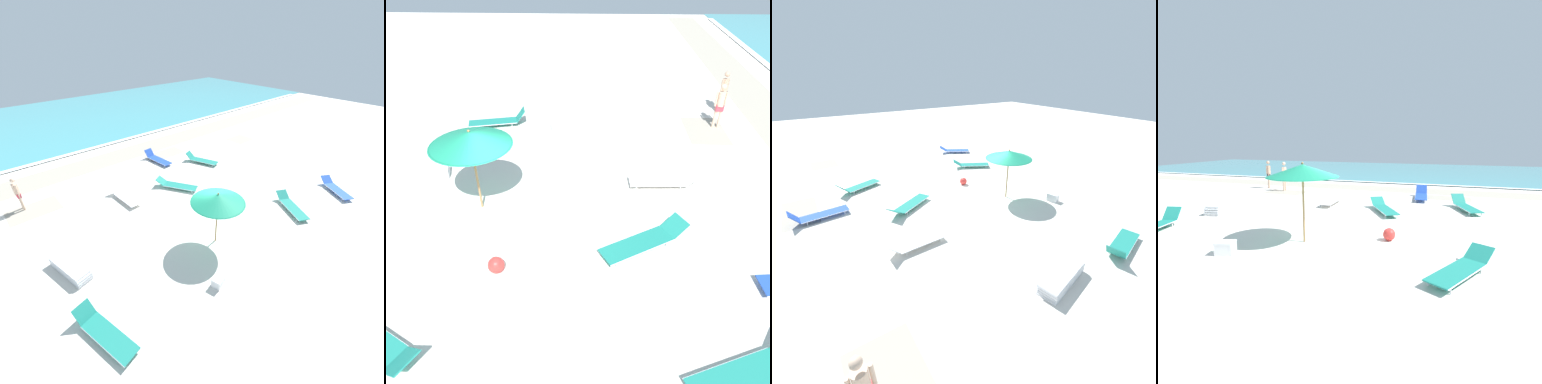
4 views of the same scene
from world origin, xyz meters
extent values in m
cube|color=silver|center=(0.00, 0.00, -0.08)|extent=(60.00, 60.00, 0.16)
cube|color=#AFA492|center=(0.00, 9.30, 0.00)|extent=(57.00, 2.20, 0.00)
cube|color=#AFA492|center=(-6.12, 6.21, 0.00)|extent=(2.41, 1.55, 0.00)
cube|color=#AFA492|center=(2.84, 7.36, 0.00)|extent=(2.86, 1.40, 0.00)
cube|color=#AFA492|center=(9.30, 5.64, 0.00)|extent=(1.87, 1.57, 0.00)
cube|color=teal|center=(0.00, 20.87, 0.03)|extent=(60.00, 18.26, 0.06)
cube|color=white|center=(0.00, 11.79, 0.06)|extent=(56.00, 0.44, 0.01)
cylinder|color=#9E7547|center=(-0.91, -1.35, 1.09)|extent=(0.06, 0.06, 2.18)
cone|color=#1E936B|center=(-0.91, -1.35, 2.18)|extent=(2.16, 2.16, 0.37)
cylinder|color=#166E50|center=(-0.91, -1.35, 2.00)|extent=(2.09, 2.09, 0.01)
sphere|color=#9E7547|center=(-0.91, -1.35, 2.39)|extent=(0.07, 0.07, 0.07)
cube|color=white|center=(-6.13, 1.06, 0.06)|extent=(0.98, 1.89, 0.03)
cube|color=silver|center=(-6.13, 1.06, 0.03)|extent=(1.00, 1.93, 0.04)
cube|color=white|center=(-6.12, 1.04, 0.14)|extent=(0.98, 1.89, 0.03)
cube|color=silver|center=(-6.12, 1.04, 0.11)|extent=(1.00, 1.93, 0.04)
cube|color=white|center=(-6.12, 1.04, 0.23)|extent=(0.98, 1.89, 0.03)
cube|color=silver|center=(-6.12, 1.04, 0.20)|extent=(1.00, 1.93, 0.04)
cube|color=white|center=(-6.12, 1.05, 0.31)|extent=(0.98, 1.89, 0.03)
cube|color=silver|center=(-6.12, 1.05, 0.28)|extent=(1.00, 1.93, 0.04)
cube|color=white|center=(-6.14, 1.11, 0.40)|extent=(0.98, 1.89, 0.03)
cube|color=silver|center=(-6.14, 1.11, 0.37)|extent=(1.00, 1.93, 0.04)
cube|color=#1E8475|center=(-6.21, -2.23, 0.17)|extent=(1.02, 1.98, 0.03)
cylinder|color=silver|center=(-6.50, -2.30, 0.17)|extent=(0.47, 1.85, 0.03)
cylinder|color=silver|center=(-5.92, -2.16, 0.17)|extent=(0.47, 1.85, 0.03)
cube|color=#1E8475|center=(-6.47, -1.14, 0.39)|extent=(0.64, 0.48, 0.45)
cylinder|color=silver|center=(-6.29, -3.00, 0.08)|extent=(0.03, 0.03, 0.16)
cylinder|color=silver|center=(-5.79, -2.89, 0.08)|extent=(0.03, 0.03, 0.16)
cylinder|color=silver|center=(-6.63, -1.57, 0.08)|extent=(0.03, 0.03, 0.16)
cylinder|color=silver|center=(-6.14, -1.45, 0.08)|extent=(0.03, 0.03, 0.16)
cube|color=#1E8475|center=(0.68, 2.91, 0.17)|extent=(1.47, 1.93, 0.03)
cylinder|color=silver|center=(0.42, 2.76, 0.17)|extent=(0.97, 1.64, 0.03)
cylinder|color=silver|center=(0.94, 3.06, 0.17)|extent=(0.97, 1.64, 0.03)
cube|color=#1E8475|center=(0.09, 3.92, 0.32)|extent=(0.74, 0.71, 0.32)
cylinder|color=silver|center=(0.83, 2.15, 0.08)|extent=(0.03, 0.03, 0.16)
cylinder|color=silver|center=(1.27, 2.40, 0.08)|extent=(0.03, 0.03, 0.16)
cylinder|color=silver|center=(0.09, 3.42, 0.08)|extent=(0.03, 0.03, 0.16)
cylinder|color=silver|center=(0.53, 3.67, 0.08)|extent=(0.03, 0.03, 0.16)
cube|color=#1E8475|center=(3.98, 4.37, 0.17)|extent=(1.21, 1.90, 0.03)
cylinder|color=silver|center=(3.70, 4.26, 0.17)|extent=(0.68, 1.70, 0.03)
cylinder|color=silver|center=(4.26, 4.47, 0.17)|extent=(0.68, 1.70, 0.03)
cube|color=#1E8475|center=(3.59, 5.39, 0.37)|extent=(0.68, 0.58, 0.42)
cylinder|color=silver|center=(3.99, 3.62, 0.08)|extent=(0.03, 0.03, 0.16)
cylinder|color=silver|center=(4.47, 3.80, 0.08)|extent=(0.03, 0.03, 0.16)
cylinder|color=silver|center=(3.49, 4.93, 0.08)|extent=(0.03, 0.03, 0.16)
cylinder|color=silver|center=(3.96, 5.12, 0.08)|extent=(0.03, 0.03, 0.16)
cube|color=white|center=(-2.20, 3.79, 0.17)|extent=(0.68, 1.76, 0.03)
cylinder|color=silver|center=(-2.50, 3.78, 0.17)|extent=(0.11, 1.73, 0.03)
cylinder|color=silver|center=(-1.90, 3.81, 0.17)|extent=(0.11, 1.73, 0.03)
cube|color=white|center=(-2.24, 4.86, 0.37)|extent=(0.59, 0.44, 0.40)
cylinder|color=silver|center=(-2.42, 3.11, 0.08)|extent=(0.03, 0.03, 0.16)
cylinder|color=silver|center=(-1.91, 3.13, 0.08)|extent=(0.03, 0.03, 0.16)
cylinder|color=silver|center=(-2.48, 4.46, 0.08)|extent=(0.03, 0.03, 0.16)
cylinder|color=silver|center=(-1.97, 4.48, 0.08)|extent=(0.03, 0.03, 0.16)
cube|color=blue|center=(6.80, -3.27, 0.17)|extent=(1.36, 1.76, 0.03)
cylinder|color=silver|center=(6.54, -3.12, 0.17)|extent=(0.87, 1.47, 0.03)
cylinder|color=silver|center=(7.06, -3.43, 0.17)|extent=(0.87, 1.47, 0.03)
cube|color=blue|center=(7.34, -2.34, 0.32)|extent=(0.74, 0.71, 0.31)
cylinder|color=silver|center=(6.25, -3.71, 0.08)|extent=(0.03, 0.03, 0.16)
cylinder|color=silver|center=(6.69, -3.97, 0.08)|extent=(0.03, 0.03, 0.16)
cylinder|color=silver|center=(6.91, -2.58, 0.08)|extent=(0.03, 0.03, 0.16)
cylinder|color=silver|center=(7.35, -2.84, 0.08)|extent=(0.03, 0.03, 0.16)
cube|color=blue|center=(1.79, 6.44, 0.17)|extent=(0.76, 1.92, 0.03)
cylinder|color=silver|center=(1.49, 6.42, 0.17)|extent=(0.19, 1.87, 0.03)
cylinder|color=silver|center=(2.09, 6.47, 0.17)|extent=(0.19, 1.87, 0.03)
cube|color=blue|center=(1.70, 7.54, 0.39)|extent=(0.61, 0.41, 0.45)
cylinder|color=silver|center=(1.60, 5.70, 0.08)|extent=(0.03, 0.03, 0.16)
cylinder|color=silver|center=(2.11, 5.74, 0.08)|extent=(0.03, 0.03, 0.16)
cylinder|color=silver|center=(1.47, 7.15, 0.08)|extent=(0.03, 0.03, 0.16)
cylinder|color=silver|center=(1.98, 7.19, 0.08)|extent=(0.03, 0.03, 0.16)
cube|color=#1E8475|center=(3.45, -2.52, 0.17)|extent=(1.37, 1.85, 0.03)
cylinder|color=silver|center=(3.18, -2.38, 0.17)|extent=(0.87, 1.58, 0.03)
cylinder|color=silver|center=(3.71, -2.66, 0.17)|extent=(0.87, 1.58, 0.03)
cube|color=#1E8475|center=(3.98, -1.53, 0.32)|extent=(0.74, 0.70, 0.31)
cylinder|color=silver|center=(2.89, -3.01, 0.08)|extent=(0.03, 0.03, 0.16)
cylinder|color=silver|center=(3.34, -3.26, 0.08)|extent=(0.03, 0.03, 0.16)
cylinder|color=silver|center=(3.55, -1.79, 0.08)|extent=(0.03, 0.03, 0.16)
cylinder|color=silver|center=(4.00, -2.03, 0.08)|extent=(0.03, 0.03, 0.16)
cylinder|color=beige|center=(-6.44, 6.58, 0.45)|extent=(0.11, 0.11, 0.90)
cylinder|color=beige|center=(-6.45, 6.78, 0.45)|extent=(0.11, 0.11, 0.90)
cube|color=#D13D4C|center=(-6.44, 6.68, 0.82)|extent=(0.19, 0.31, 0.24)
cylinder|color=beige|center=(-6.44, 6.68, 1.18)|extent=(0.27, 0.27, 0.55)
cylinder|color=beige|center=(-6.43, 6.50, 1.17)|extent=(0.08, 0.08, 0.55)
cylinder|color=beige|center=(-6.45, 6.87, 1.17)|extent=(0.08, 0.08, 0.55)
sphere|color=beige|center=(-6.44, 6.68, 1.66)|extent=(0.21, 0.21, 0.21)
sphere|color=red|center=(1.51, -0.40, 0.20)|extent=(0.39, 0.39, 0.39)
cube|color=white|center=(-2.45, -2.97, 0.16)|extent=(0.55, 0.45, 0.32)
cube|color=white|center=(-2.45, -2.97, 0.35)|extent=(0.57, 0.47, 0.05)
camera|label=1|loc=(-7.10, -6.78, 7.66)|focal=24.00mm
camera|label=2|loc=(7.48, 1.73, 6.58)|focal=35.00mm
camera|label=3|loc=(-9.38, 6.59, 5.73)|focal=24.00mm
camera|label=4|loc=(3.24, -9.17, 3.05)|focal=28.00mm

